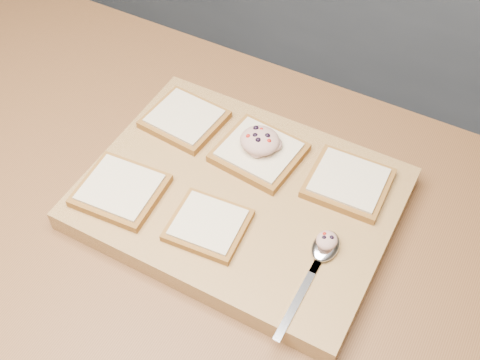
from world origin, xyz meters
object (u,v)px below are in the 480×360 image
Objects in this scene: tuna_salad_dollop at (260,140)px; spoon at (322,254)px; cutting_board at (240,198)px; bread_far_center at (259,152)px.

tuna_salad_dollop reaches higher than spoon.
tuna_salad_dollop reaches higher than cutting_board.
cutting_board is 7.28× the size of tuna_salad_dollop.
spoon is at bearing -38.09° from tuna_salad_dollop.
cutting_board is 0.09m from bread_far_center.
tuna_salad_dollop is (-0.00, 0.00, 0.03)m from bread_far_center.
cutting_board is 2.46× the size of spoon.
bread_far_center is 2.16× the size of tuna_salad_dollop.
bread_far_center is at bearing -74.36° from tuna_salad_dollop.
cutting_board is 3.38× the size of bread_far_center.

